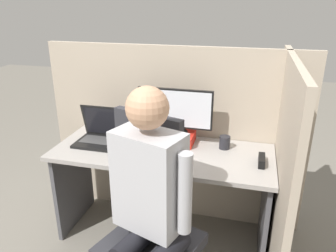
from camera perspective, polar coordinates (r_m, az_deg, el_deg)
name	(u,v)px	position (r m, az deg, el deg)	size (l,w,h in m)	color
cubicle_panel_back	(173,135)	(2.59, 0.96, -1.62)	(2.03, 0.05, 1.39)	tan
cubicle_panel_right	(281,171)	(2.18, 19.01, -7.49)	(0.04, 1.24, 1.39)	tan
desk	(162,172)	(2.37, -1.01, -8.02)	(1.53, 0.62, 0.72)	#9E9993
paper_box	(175,138)	(2.40, 1.16, -2.04)	(0.28, 0.20, 0.07)	red
monitor	(175,111)	(2.33, 1.21, 2.65)	(0.54, 0.19, 0.33)	black
laptop	(100,136)	(2.45, -11.72, -1.66)	(0.32, 0.26, 0.27)	black
mouse	(131,148)	(2.31, -6.46, -3.82)	(0.06, 0.05, 0.03)	black
stapler	(262,161)	(2.18, 15.99, -5.80)	(0.04, 0.14, 0.05)	black
carrot_toy	(173,166)	(2.04, 0.92, -6.96)	(0.05, 0.12, 0.05)	orange
office_chair	(150,216)	(1.90, -3.18, -15.30)	(0.59, 0.63, 1.13)	#2D2D33
person	(150,200)	(1.64, -3.24, -12.74)	(0.46, 0.47, 1.35)	black
coffee_mug	(225,142)	(2.34, 9.84, -2.83)	(0.08, 0.08, 0.09)	#232328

